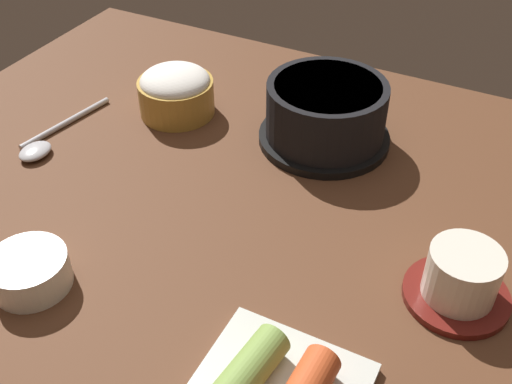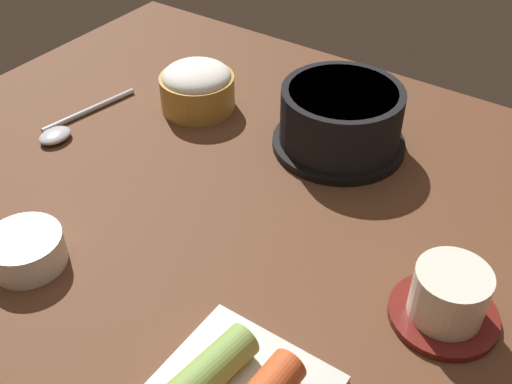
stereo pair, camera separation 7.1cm
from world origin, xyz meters
The scene contains 6 objects.
dining_table centered at (0.00, 0.00, 1.00)cm, with size 100.00×76.00×2.00cm, color #56331E.
stone_pot centered at (3.53, 15.23, 6.37)cm, with size 17.66×17.66×8.57cm.
rice_bowl centered at (-18.03, 12.29, 5.51)cm, with size 10.72×10.72×6.94cm.
tea_cup_with_saucer centered at (25.96, -4.57, 4.87)cm, with size 10.71×10.71×6.22cm.
side_bowl_near centered at (-13.36, -22.53, 3.96)cm, with size 8.11×8.11×3.67cm.
spoon centered at (-29.27, -2.83, 2.62)cm, with size 4.85×17.54×1.35cm.
Camera 2 is at (32.81, -46.89, 49.96)cm, focal length 43.27 mm.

